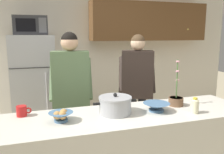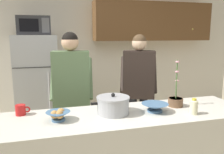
# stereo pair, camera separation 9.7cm
# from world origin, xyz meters

# --- Properties ---
(back_wall_unit) EXTENTS (6.00, 0.48, 2.60)m
(back_wall_unit) POSITION_xyz_m (0.26, 2.25, 1.42)
(back_wall_unit) COLOR silver
(back_wall_unit) RESTS_ON ground
(refrigerator) EXTENTS (0.64, 0.68, 1.64)m
(refrigerator) POSITION_xyz_m (-0.87, 1.85, 0.82)
(refrigerator) COLOR #B7BABF
(refrigerator) RESTS_ON ground
(microwave) EXTENTS (0.48, 0.37, 0.28)m
(microwave) POSITION_xyz_m (-0.87, 1.83, 1.78)
(microwave) COLOR #2D2D30
(microwave) RESTS_ON refrigerator
(person_near_pot) EXTENTS (0.55, 0.47, 1.68)m
(person_near_pot) POSITION_xyz_m (-0.44, 0.76, 1.05)
(person_near_pot) COLOR #726656
(person_near_pot) RESTS_ON ground
(person_by_sink) EXTENTS (0.60, 0.54, 1.65)m
(person_by_sink) POSITION_xyz_m (0.47, 0.92, 1.03)
(person_by_sink) COLOR black
(person_by_sink) RESTS_ON ground
(cooking_pot) EXTENTS (0.42, 0.31, 0.20)m
(cooking_pot) POSITION_xyz_m (-0.13, 0.04, 1.00)
(cooking_pot) COLOR #ADAFB5
(cooking_pot) RESTS_ON kitchen_island
(coffee_mug) EXTENTS (0.13, 0.09, 0.10)m
(coffee_mug) POSITION_xyz_m (-0.95, 0.22, 0.97)
(coffee_mug) COLOR red
(coffee_mug) RESTS_ON kitchen_island
(bread_bowl) EXTENTS (0.21, 0.21, 0.10)m
(bread_bowl) POSITION_xyz_m (-0.63, -0.02, 0.97)
(bread_bowl) COLOR #4C7299
(bread_bowl) RESTS_ON kitchen_island
(empty_bowl) EXTENTS (0.26, 0.26, 0.08)m
(empty_bowl) POSITION_xyz_m (0.27, -0.01, 0.97)
(empty_bowl) COLOR #4C7299
(empty_bowl) RESTS_ON kitchen_island
(bottle_near_edge) EXTENTS (0.07, 0.07, 0.15)m
(bottle_near_edge) POSITION_xyz_m (0.58, -0.17, 0.99)
(bottle_near_edge) COLOR beige
(bottle_near_edge) RESTS_ON kitchen_island
(potted_orchid) EXTENTS (0.15, 0.15, 0.48)m
(potted_orchid) POSITION_xyz_m (0.55, 0.09, 0.98)
(potted_orchid) COLOR brown
(potted_orchid) RESTS_ON kitchen_island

